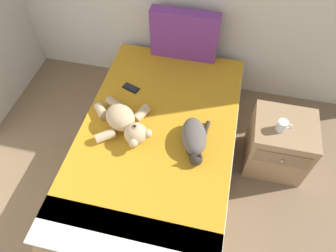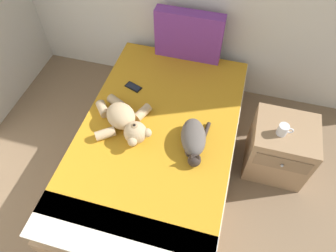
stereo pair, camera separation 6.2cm
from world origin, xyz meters
TOP-DOWN VIEW (x-y plane):
  - bed at (1.67, 3.00)m, footprint 1.28×2.07m
  - patterned_cushion at (1.69, 3.96)m, footprint 0.63×0.12m
  - cat at (1.97, 2.95)m, footprint 0.27×0.44m
  - teddy_bear at (1.41, 2.97)m, footprint 0.56×0.49m
  - cell_phone at (1.32, 3.41)m, footprint 0.16×0.12m
  - nightstand at (2.67, 3.24)m, footprint 0.50×0.48m
  - mug at (2.61, 3.19)m, footprint 0.12×0.08m

SIDE VIEW (x-z plane):
  - bed at x=1.67m, z-range 0.00..0.47m
  - nightstand at x=2.67m, z-range 0.00..0.54m
  - cell_phone at x=1.32m, z-range 0.47..0.48m
  - cat at x=1.97m, z-range 0.47..0.62m
  - teddy_bear at x=1.41m, z-range 0.46..0.65m
  - mug at x=2.61m, z-range 0.54..0.63m
  - patterned_cushion at x=1.69m, z-range 0.47..0.95m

